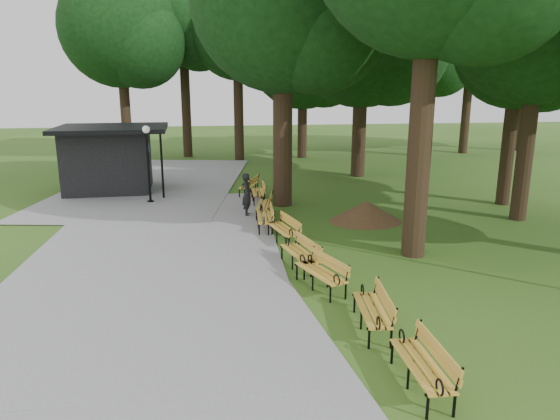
{
  "coord_description": "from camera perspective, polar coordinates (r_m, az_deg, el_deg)",
  "views": [
    {
      "loc": [
        -2.2,
        -12.56,
        5.13
      ],
      "look_at": [
        0.1,
        3.28,
        1.1
      ],
      "focal_mm": 32.66,
      "sensor_mm": 36.0,
      "label": 1
    }
  ],
  "objects": [
    {
      "name": "ground",
      "position": [
        13.75,
        1.55,
        -7.79
      ],
      "size": [
        100.0,
        100.0,
        0.0
      ],
      "primitive_type": "plane",
      "color": "#2F5618",
      "rests_on": "ground"
    },
    {
      "name": "lawn_tree_1",
      "position": [
        21.16,
        27.26,
        19.21
      ],
      "size": [
        6.55,
        6.55,
        10.86
      ],
      "color": "black",
      "rests_on": "ground"
    },
    {
      "name": "bench_0",
      "position": [
        9.4,
        15.54,
        -16.39
      ],
      "size": [
        0.67,
        1.91,
        0.88
      ],
      "primitive_type": null,
      "rotation": [
        0.0,
        0.0,
        -1.59
      ],
      "color": "gold",
      "rests_on": "ground"
    },
    {
      "name": "path",
      "position": [
        16.48,
        -14.16,
        -4.35
      ],
      "size": [
        12.0,
        38.0,
        0.06
      ],
      "primitive_type": "cube",
      "color": "gray",
      "rests_on": "ground"
    },
    {
      "name": "dirt_mound",
      "position": [
        19.47,
        9.59,
        -0.13
      ],
      "size": [
        2.34,
        2.34,
        0.8
      ],
      "primitive_type": "cone",
      "color": "#47301C",
      "rests_on": "ground"
    },
    {
      "name": "bench_2",
      "position": [
        13.03,
        4.53,
        -7.02
      ],
      "size": [
        1.23,
        2.0,
        0.88
      ],
      "primitive_type": null,
      "rotation": [
        0.0,
        0.0,
        -1.24
      ],
      "color": "gold",
      "rests_on": "ground"
    },
    {
      "name": "bench_7",
      "position": [
        22.35,
        -2.49,
        2.01
      ],
      "size": [
        0.71,
        1.92,
        0.88
      ],
      "primitive_type": null,
      "rotation": [
        0.0,
        0.0,
        -1.61
      ],
      "color": "gold",
      "rests_on": "ground"
    },
    {
      "name": "bench_8",
      "position": [
        23.87,
        -3.52,
        2.78
      ],
      "size": [
        1.26,
        2.0,
        0.88
      ],
      "primitive_type": null,
      "rotation": [
        0.0,
        0.0,
        -1.92
      ],
      "color": "gold",
      "rests_on": "ground"
    },
    {
      "name": "bench_1",
      "position": [
        11.16,
        10.26,
        -10.96
      ],
      "size": [
        0.85,
        1.96,
        0.88
      ],
      "primitive_type": null,
      "rotation": [
        0.0,
        0.0,
        -1.68
      ],
      "color": "gold",
      "rests_on": "ground"
    },
    {
      "name": "tree_backdrop",
      "position": [
        37.05,
        6.76,
        18.98
      ],
      "size": [
        36.32,
        9.82,
        16.63
      ],
      "primitive_type": null,
      "color": "black",
      "rests_on": "ground"
    },
    {
      "name": "bench_5",
      "position": [
        18.17,
        -1.75,
        -0.83
      ],
      "size": [
        0.77,
        1.94,
        0.88
      ],
      "primitive_type": null,
      "rotation": [
        0.0,
        0.0,
        -1.64
      ],
      "color": "gold",
      "rests_on": "ground"
    },
    {
      "name": "lawn_tree_4",
      "position": [
        28.66,
        9.25,
        19.04
      ],
      "size": [
        7.88,
        7.88,
        11.64
      ],
      "color": "black",
      "rests_on": "ground"
    },
    {
      "name": "bench_4",
      "position": [
        16.69,
        0.35,
        -2.18
      ],
      "size": [
        1.03,
        1.99,
        0.88
      ],
      "primitive_type": null,
      "rotation": [
        0.0,
        0.0,
        -1.35
      ],
      "color": "gold",
      "rests_on": "ground"
    },
    {
      "name": "person",
      "position": [
        19.98,
        -3.68,
        1.73
      ],
      "size": [
        0.47,
        0.66,
        1.7
      ],
      "primitive_type": "imported",
      "rotation": [
        0.0,
        0.0,
        1.46
      ],
      "color": "black",
      "rests_on": "ground"
    },
    {
      "name": "bench_6",
      "position": [
        20.01,
        -1.81,
        0.57
      ],
      "size": [
        0.99,
        1.99,
        0.88
      ],
      "primitive_type": null,
      "rotation": [
        0.0,
        0.0,
        -1.76
      ],
      "color": "gold",
      "rests_on": "ground"
    },
    {
      "name": "bench_3",
      "position": [
        14.39,
        2.22,
        -4.91
      ],
      "size": [
        1.05,
        1.99,
        0.88
      ],
      "primitive_type": null,
      "rotation": [
        0.0,
        0.0,
        -1.35
      ],
      "color": "gold",
      "rests_on": "ground"
    },
    {
      "name": "lamp_post",
      "position": [
        22.57,
        -14.64,
        6.7
      ],
      "size": [
        0.32,
        0.32,
        3.35
      ],
      "color": "black",
      "rests_on": "ground"
    },
    {
      "name": "lawn_tree_5",
      "position": [
        23.56,
        25.21,
        16.31
      ],
      "size": [
        5.13,
        5.13,
        9.16
      ],
      "color": "black",
      "rests_on": "ground"
    },
    {
      "name": "kiosk",
      "position": [
        25.76,
        -18.7,
        5.43
      ],
      "size": [
        5.14,
        4.52,
        3.13
      ],
      "primitive_type": null,
      "rotation": [
        0.0,
        0.0,
        0.03
      ],
      "color": "black",
      "rests_on": "ground"
    },
    {
      "name": "lawn_tree_2",
      "position": [
        21.49,
        0.31,
        22.46
      ],
      "size": [
        7.29,
        7.29,
        11.94
      ],
      "color": "black",
      "rests_on": "ground"
    }
  ]
}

